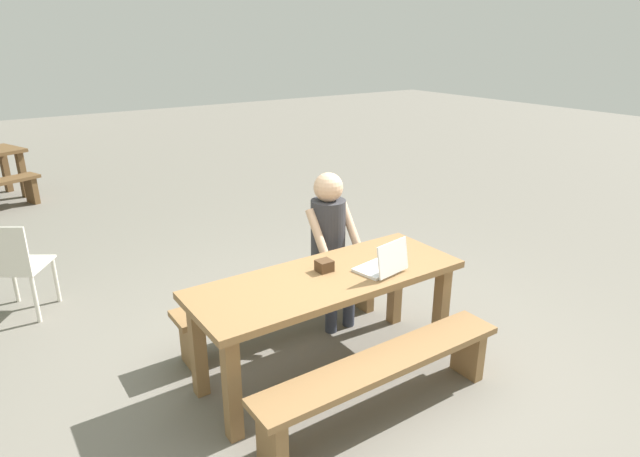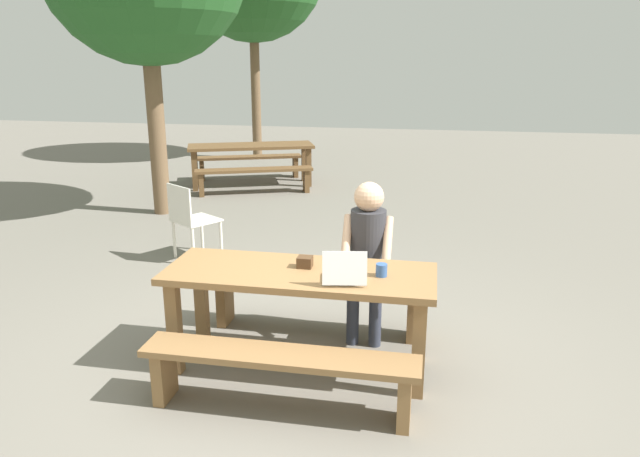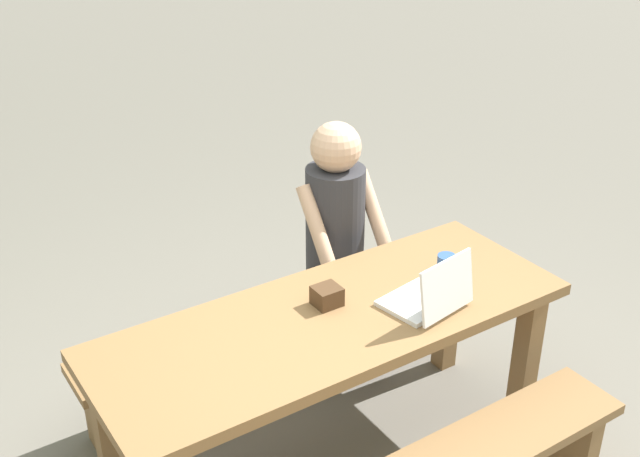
% 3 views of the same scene
% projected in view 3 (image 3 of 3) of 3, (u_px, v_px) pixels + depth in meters
% --- Properties ---
extents(picnic_table_front, '(1.95, 0.72, 0.76)m').
position_uv_depth(picnic_table_front, '(333.00, 340.00, 3.16)').
color(picnic_table_front, olive).
rests_on(picnic_table_front, ground).
extents(bench_far, '(1.81, 0.30, 0.42)m').
position_uv_depth(bench_far, '(261.00, 333.00, 3.76)').
color(bench_far, olive).
rests_on(bench_far, ground).
extents(laptop, '(0.34, 0.32, 0.25)m').
position_uv_depth(laptop, '(430.00, 295.00, 3.12)').
color(laptop, white).
rests_on(laptop, picnic_table_front).
extents(small_pouch, '(0.11, 0.10, 0.08)m').
position_uv_depth(small_pouch, '(327.00, 296.00, 3.16)').
color(small_pouch, '#4C331E').
rests_on(small_pouch, picnic_table_front).
extents(coffee_mug, '(0.08, 0.08, 0.09)m').
position_uv_depth(coffee_mug, '(446.00, 265.00, 3.37)').
color(coffee_mug, '#335693').
rests_on(coffee_mug, picnic_table_front).
extents(person_seated, '(0.39, 0.40, 1.30)m').
position_uv_depth(person_seated, '(339.00, 233.00, 3.74)').
color(person_seated, '#333847').
rests_on(person_seated, ground).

